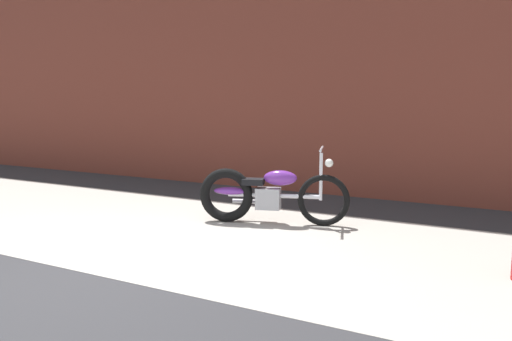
% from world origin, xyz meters
% --- Properties ---
extents(ground_plane, '(80.00, 80.00, 0.00)m').
position_xyz_m(ground_plane, '(0.00, 0.00, 0.00)').
color(ground_plane, '#2D2D30').
extents(sidewalk_slab, '(36.00, 3.50, 0.01)m').
position_xyz_m(sidewalk_slab, '(0.00, 1.75, 0.00)').
color(sidewalk_slab, '#9E998E').
rests_on(sidewalk_slab, ground).
extents(brick_building_wall, '(36.00, 0.50, 6.37)m').
position_xyz_m(brick_building_wall, '(0.00, 5.20, 3.18)').
color(brick_building_wall, brown).
rests_on(brick_building_wall, ground).
extents(motorcycle_purple, '(1.94, 0.85, 1.03)m').
position_xyz_m(motorcycle_purple, '(0.52, 2.56, 0.40)').
color(motorcycle_purple, black).
rests_on(motorcycle_purple, ground).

